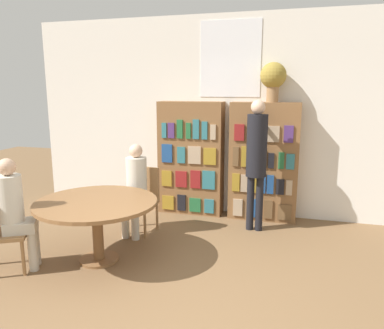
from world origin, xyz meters
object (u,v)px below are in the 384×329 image
at_px(bookshelf_right, 264,162).
at_px(librarian_standing, 257,153).
at_px(flower_vase, 273,78).
at_px(chair_left_side, 142,196).
at_px(seated_reader_left, 135,185).
at_px(bookshelf_left, 191,158).
at_px(seated_reader_right, 15,208).
at_px(reading_table, 97,210).

height_order(bookshelf_right, librarian_standing, librarian_standing).
height_order(flower_vase, chair_left_side, flower_vase).
height_order(flower_vase, seated_reader_left, flower_vase).
xyz_separation_m(bookshelf_left, flower_vase, (1.20, 0.00, 1.21)).
bearing_deg(bookshelf_left, librarian_standing, -25.31).
height_order(chair_left_side, seated_reader_right, seated_reader_right).
xyz_separation_m(chair_left_side, librarian_standing, (1.48, 0.44, 0.60)).
relative_size(bookshelf_left, chair_left_side, 1.98).
distance_m(flower_vase, seated_reader_right, 3.67).
distance_m(flower_vase, reading_table, 2.99).
bearing_deg(reading_table, seated_reader_right, -150.36).
xyz_separation_m(reading_table, librarian_standing, (1.59, 1.44, 0.47)).
relative_size(bookshelf_right, seated_reader_right, 1.41).
relative_size(bookshelf_left, librarian_standing, 0.97).
distance_m(bookshelf_left, reading_table, 2.03).
height_order(bookshelf_right, chair_left_side, bookshelf_right).
xyz_separation_m(bookshelf_right, librarian_standing, (-0.05, -0.50, 0.22)).
distance_m(bookshelf_right, seated_reader_right, 3.34).
xyz_separation_m(bookshelf_left, chair_left_side, (-0.42, -0.94, -0.38)).
distance_m(bookshelf_right, seated_reader_left, 1.92).
height_order(flower_vase, librarian_standing, flower_vase).
xyz_separation_m(flower_vase, seated_reader_left, (-1.64, -1.12, -1.38)).
relative_size(seated_reader_left, seated_reader_right, 1.00).
distance_m(bookshelf_left, seated_reader_left, 1.21).
height_order(bookshelf_left, librarian_standing, librarian_standing).
relative_size(bookshelf_right, reading_table, 1.29).
bearing_deg(flower_vase, librarian_standing, -105.29).
distance_m(reading_table, seated_reader_left, 0.84).
bearing_deg(seated_reader_right, seated_reader_left, 117.03).
relative_size(flower_vase, reading_table, 0.41).
xyz_separation_m(flower_vase, seated_reader_right, (-2.45, -2.36, -1.38)).
height_order(reading_table, librarian_standing, librarian_standing).
bearing_deg(reading_table, chair_left_side, 83.64).
bearing_deg(seated_reader_right, flower_vase, 104.28).
relative_size(bookshelf_right, chair_left_side, 1.98).
xyz_separation_m(seated_reader_left, librarian_standing, (1.50, 0.62, 0.39)).
xyz_separation_m(seated_reader_left, seated_reader_right, (-0.81, -1.24, -0.00)).
height_order(bookshelf_left, flower_vase, flower_vase).
height_order(bookshelf_right, seated_reader_right, bookshelf_right).
xyz_separation_m(chair_left_side, seated_reader_right, (-0.83, -1.42, 0.21)).
relative_size(reading_table, seated_reader_left, 1.10).
bearing_deg(seated_reader_left, reading_table, 90.00).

